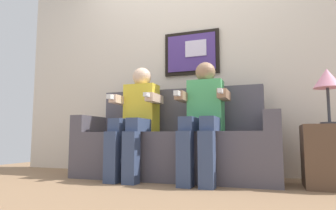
% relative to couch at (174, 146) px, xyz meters
% --- Properties ---
extents(ground_plane, '(5.69, 5.69, 0.00)m').
position_rel_couch_xyz_m(ground_plane, '(0.00, -0.33, -0.31)').
color(ground_plane, '#8C6B4C').
extents(back_wall_assembly, '(4.37, 0.10, 2.60)m').
position_rel_couch_xyz_m(back_wall_assembly, '(0.00, 0.44, 0.99)').
color(back_wall_assembly, beige).
rests_on(back_wall_assembly, ground_plane).
extents(couch, '(1.97, 0.58, 0.90)m').
position_rel_couch_xyz_m(couch, '(0.00, 0.00, 0.00)').
color(couch, '#514C56').
rests_on(couch, ground_plane).
extents(person_on_left, '(0.46, 0.56, 1.11)m').
position_rel_couch_xyz_m(person_on_left, '(-0.33, -0.17, 0.29)').
color(person_on_left, yellow).
rests_on(person_on_left, ground_plane).
extents(person_on_right, '(0.46, 0.56, 1.11)m').
position_rel_couch_xyz_m(person_on_right, '(0.33, -0.17, 0.29)').
color(person_on_right, '#4CB266').
rests_on(person_on_right, ground_plane).
extents(side_table_right, '(0.40, 0.40, 0.50)m').
position_rel_couch_xyz_m(side_table_right, '(1.34, -0.11, -0.06)').
color(side_table_right, brown).
rests_on(side_table_right, ground_plane).
extents(table_lamp, '(0.22, 0.22, 0.46)m').
position_rel_couch_xyz_m(table_lamp, '(1.35, -0.09, 0.55)').
color(table_lamp, '#333338').
rests_on(table_lamp, side_table_right).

